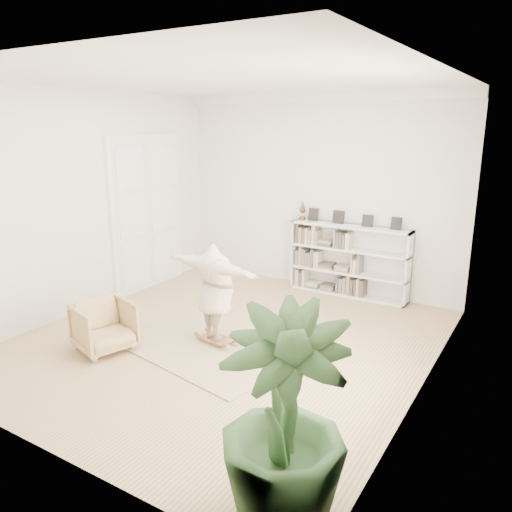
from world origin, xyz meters
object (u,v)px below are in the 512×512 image
at_px(person, 215,290).
at_px(houseplant, 283,419).
at_px(armchair, 104,326).
at_px(rocker_board, 216,339).
at_px(bookshelf, 348,261).

distance_m(person, houseplant, 3.35).
bearing_deg(houseplant, armchair, 158.32).
bearing_deg(armchair, houseplant, -94.09).
xyz_separation_m(armchair, rocker_board, (1.21, 0.96, -0.28)).
relative_size(bookshelf, person, 1.29).
height_order(armchair, person, person).
xyz_separation_m(rocker_board, person, (-0.00, 0.00, 0.75)).
relative_size(rocker_board, houseplant, 0.29).
bearing_deg(person, armchair, 48.70).
xyz_separation_m(person, houseplant, (2.36, -2.38, 0.07)).
height_order(bookshelf, houseplant, houseplant).
xyz_separation_m(bookshelf, houseplant, (1.56, -5.37, 0.25)).
height_order(bookshelf, armchair, bookshelf).
distance_m(armchair, person, 1.61).
height_order(bookshelf, person, bookshelf).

